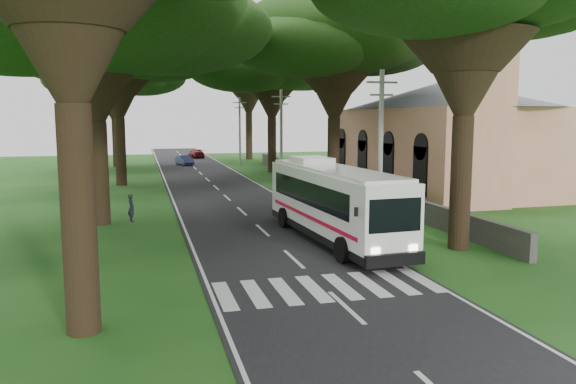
% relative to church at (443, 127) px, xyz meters
% --- Properties ---
extents(ground, '(140.00, 140.00, 0.00)m').
position_rel_church_xyz_m(ground, '(-17.86, -21.55, -4.91)').
color(ground, '#1A4D16').
rests_on(ground, ground).
extents(road, '(8.00, 120.00, 0.04)m').
position_rel_church_xyz_m(road, '(-17.86, 3.45, -4.90)').
color(road, black).
rests_on(road, ground).
extents(crosswalk, '(8.00, 3.00, 0.01)m').
position_rel_church_xyz_m(crosswalk, '(-17.86, -23.55, -4.91)').
color(crosswalk, silver).
rests_on(crosswalk, ground).
extents(property_wall, '(0.35, 50.00, 1.20)m').
position_rel_church_xyz_m(property_wall, '(-8.86, 2.45, -4.31)').
color(property_wall, '#383533').
rests_on(property_wall, ground).
extents(church, '(14.00, 24.00, 11.60)m').
position_rel_church_xyz_m(church, '(0.00, 0.00, 0.00)').
color(church, tan).
rests_on(church, ground).
extents(pole_near, '(1.60, 0.24, 8.00)m').
position_rel_church_xyz_m(pole_near, '(-12.36, -15.55, -0.73)').
color(pole_near, gray).
rests_on(pole_near, ground).
extents(pole_mid, '(1.60, 0.24, 8.00)m').
position_rel_church_xyz_m(pole_mid, '(-12.36, 4.45, -0.73)').
color(pole_mid, gray).
rests_on(pole_mid, ground).
extents(pole_far, '(1.60, 0.24, 8.00)m').
position_rel_church_xyz_m(pole_far, '(-12.36, 24.45, -0.73)').
color(pole_far, gray).
rests_on(pole_far, ground).
extents(tree_l_mida, '(16.23, 16.23, 14.64)m').
position_rel_church_xyz_m(tree_l_mida, '(-25.86, -9.55, 6.22)').
color(tree_l_mida, black).
rests_on(tree_l_mida, ground).
extents(tree_l_midb, '(14.47, 14.47, 14.65)m').
position_rel_church_xyz_m(tree_l_midb, '(-25.36, 8.45, 6.56)').
color(tree_l_midb, black).
rests_on(tree_l_midb, ground).
extents(tree_l_far, '(13.65, 13.65, 13.78)m').
position_rel_church_xyz_m(tree_l_far, '(-26.36, 26.45, 5.85)').
color(tree_l_far, black).
rests_on(tree_l_far, ground).
extents(tree_r_mida, '(14.43, 14.43, 14.75)m').
position_rel_church_xyz_m(tree_r_mida, '(-9.86, -1.55, 6.66)').
color(tree_r_mida, black).
rests_on(tree_r_mida, ground).
extents(tree_r_midb, '(16.25, 16.25, 15.10)m').
position_rel_church_xyz_m(tree_r_midb, '(-10.36, 16.45, 6.67)').
color(tree_r_midb, black).
rests_on(tree_r_midb, ground).
extents(tree_r_far, '(14.02, 14.02, 15.97)m').
position_rel_church_xyz_m(tree_r_far, '(-9.36, 34.45, 7.92)').
color(tree_r_far, black).
rests_on(tree_r_far, ground).
extents(coach_bus, '(3.28, 11.78, 3.43)m').
position_rel_church_xyz_m(coach_bus, '(-15.17, -16.59, -3.06)').
color(coach_bus, white).
rests_on(coach_bus, ground).
extents(distant_car_b, '(2.14, 3.75, 1.17)m').
position_rel_church_xyz_m(distant_car_b, '(-18.66, 27.11, -4.29)').
color(distant_car_b, navy).
rests_on(distant_car_b, road).
extents(distant_car_c, '(2.10, 4.31, 1.21)m').
position_rel_church_xyz_m(distant_car_c, '(-16.08, 38.78, -4.27)').
color(distant_car_c, maroon).
rests_on(distant_car_c, road).
extents(pedestrian, '(0.51, 0.64, 1.52)m').
position_rel_church_xyz_m(pedestrian, '(-24.33, -9.22, -4.15)').
color(pedestrian, black).
rests_on(pedestrian, ground).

